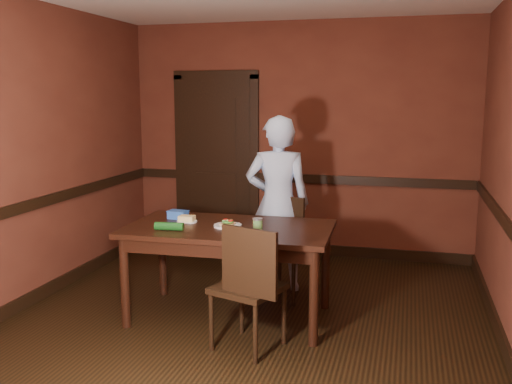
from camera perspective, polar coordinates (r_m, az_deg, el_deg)
The scene contains 19 objects.
floor at distance 4.83m, azimuth -1.11°, elevation -13.07°, with size 4.00×4.50×0.01m, color black.
wall_back at distance 6.66m, azimuth 4.28°, elevation 5.21°, with size 4.00×0.02×2.70m, color #57271A.
wall_front at distance 2.43m, azimuth -16.20°, elevation -3.01°, with size 4.00×0.02×2.70m, color #57271A.
wall_left at distance 5.39m, azimuth -22.06°, elevation 3.47°, with size 0.02×4.50×2.70m, color #57271A.
dado_back at distance 6.70m, azimuth 4.21°, elevation 1.36°, with size 4.00×0.03×0.10m, color black.
dado_left at distance 5.45m, azimuth -21.64°, elevation -1.24°, with size 0.03×4.50×0.10m, color black.
baseboard_back at distance 6.87m, azimuth 4.12°, elevation -5.59°, with size 4.00×0.03×0.12m, color black.
baseboard_left at distance 5.66m, azimuth -21.10°, elevation -9.62°, with size 0.03×4.50×0.12m, color black.
baseboard_right at distance 4.70m, azimuth 23.58°, elevation -13.79°, with size 0.03×4.50×0.12m, color black.
door at distance 6.91m, azimuth -3.98°, elevation 3.23°, with size 1.05×0.07×2.20m.
dining_table at distance 4.84m, azimuth -2.67°, elevation -8.01°, with size 1.69×0.95×0.79m, color black.
chair_far at distance 5.34m, azimuth 3.07°, elevation -5.63°, with size 0.43×0.43×0.92m, color black, non-canonical shape.
chair_near at distance 4.25m, azimuth -0.81°, elevation -9.33°, with size 0.45×0.45×0.96m, color black, non-canonical shape.
person at distance 5.45m, azimuth 2.18°, elevation -1.18°, with size 0.61×0.40×1.68m, color #AEC7E9.
sandwich_plate at distance 4.73m, azimuth -2.84°, elevation -3.27°, with size 0.23×0.23×0.06m.
sauce_jar at distance 4.60m, azimuth 0.18°, elevation -3.22°, with size 0.08×0.08×0.10m.
cheese_saucer at distance 4.92m, azimuth -6.93°, elevation -2.74°, with size 0.18×0.18×0.06m.
food_tub at distance 5.06m, azimuth -7.81°, elevation -2.25°, with size 0.18×0.13×0.07m.
wrapped_veg at distance 4.64m, azimuth -8.68°, elevation -3.41°, with size 0.07×0.07×0.24m, color #144615.
Camera 1 is at (1.25, -4.27, 1.87)m, focal length 40.00 mm.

